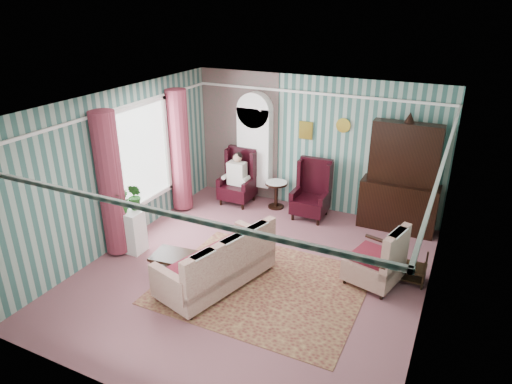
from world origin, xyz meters
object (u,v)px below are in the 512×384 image
at_px(round_side_table, 276,195).
at_px(floral_armchair, 374,258).
at_px(bookcase, 255,153).
at_px(nest_table, 412,267).
at_px(sofa, 216,259).
at_px(wingback_left, 237,177).
at_px(coffee_table, 181,266).
at_px(wingback_right, 311,190).
at_px(seated_woman, 237,179).
at_px(dresser_hutch, 402,174).
at_px(plant_stand, 129,231).

relative_size(round_side_table, floral_armchair, 0.64).
distance_m(bookcase, round_side_table, 1.07).
xyz_separation_m(nest_table, sofa, (-2.87, -1.47, 0.21)).
distance_m(wingback_left, sofa, 3.25).
height_order(floral_armchair, coffee_table, floral_armchair).
xyz_separation_m(bookcase, sofa, (0.95, -3.41, -0.64)).
height_order(bookcase, wingback_right, bookcase).
relative_size(bookcase, floral_armchair, 2.40).
distance_m(seated_woman, nest_table, 4.37).
relative_size(nest_table, floral_armchair, 0.58).
bearing_deg(bookcase, nest_table, -26.92).
distance_m(seated_woman, sofa, 3.25).
distance_m(bookcase, floral_armchair, 4.00).
height_order(dresser_hutch, seated_woman, dresser_hutch).
height_order(round_side_table, sofa, sofa).
relative_size(round_side_table, sofa, 0.30).
bearing_deg(plant_stand, sofa, -7.62).
bearing_deg(round_side_table, sofa, -84.59).
bearing_deg(floral_armchair, wingback_left, 76.21).
height_order(wingback_right, seated_woman, wingback_right).
height_order(dresser_hutch, coffee_table, dresser_hutch).
bearing_deg(bookcase, wingback_right, -14.57).
bearing_deg(dresser_hutch, bookcase, 177.89).
distance_m(round_side_table, nest_table, 3.60).
distance_m(wingback_left, floral_armchair, 3.96).
bearing_deg(bookcase, coffee_table, -84.97).
height_order(bookcase, plant_stand, bookcase).
bearing_deg(wingback_right, dresser_hutch, 8.77).
height_order(seated_woman, nest_table, seated_woman).
height_order(plant_stand, sofa, sofa).
distance_m(wingback_right, plant_stand, 3.76).
bearing_deg(wingback_right, nest_table, -33.75).
relative_size(bookcase, plant_stand, 2.80).
height_order(bookcase, floral_armchair, bookcase).
bearing_deg(dresser_hutch, nest_table, -72.61).
bearing_deg(dresser_hutch, wingback_left, -175.59).
xyz_separation_m(dresser_hutch, plant_stand, (-4.30, -3.02, -0.78)).
bearing_deg(wingback_left, plant_stand, -106.22).
distance_m(dresser_hutch, coffee_table, 4.57).
xyz_separation_m(round_side_table, nest_table, (3.17, -1.70, -0.03)).
distance_m(plant_stand, coffee_table, 1.41).
relative_size(plant_stand, coffee_table, 0.84).
distance_m(round_side_table, sofa, 3.19).
xyz_separation_m(plant_stand, floral_armchair, (4.30, 0.89, 0.07)).
distance_m(nest_table, coffee_table, 3.83).
xyz_separation_m(wingback_right, sofa, (-0.55, -3.02, -0.14)).
height_order(bookcase, dresser_hutch, dresser_hutch).
relative_size(wingback_right, round_side_table, 2.08).
xyz_separation_m(nest_table, coffee_table, (-3.51, -1.53, -0.07)).
xyz_separation_m(bookcase, seated_woman, (-0.25, -0.39, -0.53)).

